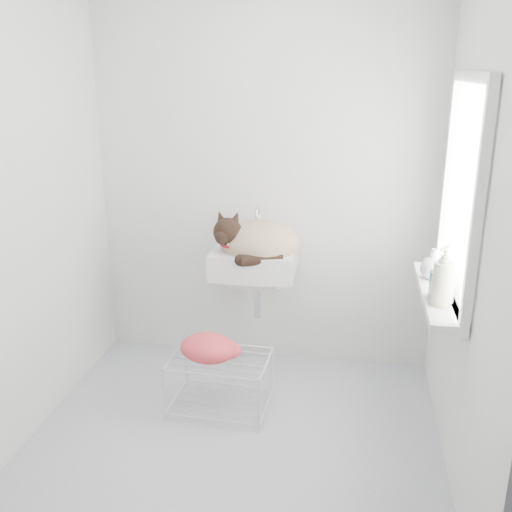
% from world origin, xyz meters
% --- Properties ---
extents(floor, '(2.20, 2.00, 0.02)m').
position_xyz_m(floor, '(0.00, 0.00, 0.00)').
color(floor, '#ABAEB1').
rests_on(floor, ground).
extents(back_wall, '(2.20, 0.02, 2.50)m').
position_xyz_m(back_wall, '(0.00, 1.00, 1.25)').
color(back_wall, silver).
rests_on(back_wall, ground).
extents(right_wall, '(0.02, 2.00, 2.50)m').
position_xyz_m(right_wall, '(1.10, 0.00, 1.25)').
color(right_wall, silver).
rests_on(right_wall, ground).
extents(left_wall, '(0.02, 2.00, 2.50)m').
position_xyz_m(left_wall, '(-1.10, 0.00, 1.25)').
color(left_wall, silver).
rests_on(left_wall, ground).
extents(window_glass, '(0.01, 0.80, 1.00)m').
position_xyz_m(window_glass, '(1.09, 0.20, 1.35)').
color(window_glass, white).
rests_on(window_glass, right_wall).
extents(window_frame, '(0.04, 0.90, 1.10)m').
position_xyz_m(window_frame, '(1.07, 0.20, 1.35)').
color(window_frame, white).
rests_on(window_frame, right_wall).
extents(windowsill, '(0.16, 0.88, 0.04)m').
position_xyz_m(windowsill, '(1.01, 0.20, 0.83)').
color(windowsill, white).
rests_on(windowsill, right_wall).
extents(sink, '(0.50, 0.44, 0.20)m').
position_xyz_m(sink, '(-0.02, 0.74, 0.85)').
color(sink, white).
rests_on(sink, back_wall).
extents(faucet, '(0.18, 0.13, 0.18)m').
position_xyz_m(faucet, '(-0.02, 0.92, 0.99)').
color(faucet, silver).
rests_on(faucet, sink).
extents(cat, '(0.52, 0.42, 0.32)m').
position_xyz_m(cat, '(-0.01, 0.72, 0.89)').
color(cat, tan).
rests_on(cat, sink).
extents(wire_rack, '(0.57, 0.41, 0.33)m').
position_xyz_m(wire_rack, '(-0.14, 0.28, 0.15)').
color(wire_rack, silver).
rests_on(wire_rack, floor).
extents(towel, '(0.38, 0.31, 0.14)m').
position_xyz_m(towel, '(-0.20, 0.25, 0.36)').
color(towel, orange).
rests_on(towel, wire_rack).
extents(bottle_a, '(0.13, 0.13, 0.24)m').
position_xyz_m(bottle_a, '(1.00, 0.00, 0.85)').
color(bottle_a, beige).
rests_on(bottle_a, windowsill).
extents(bottle_b, '(0.09, 0.09, 0.19)m').
position_xyz_m(bottle_b, '(1.00, 0.10, 0.85)').
color(bottle_b, '#316B78').
rests_on(bottle_b, windowsill).
extents(bottle_c, '(0.14, 0.14, 0.16)m').
position_xyz_m(bottle_c, '(1.00, 0.37, 0.85)').
color(bottle_c, silver).
rests_on(bottle_c, windowsill).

